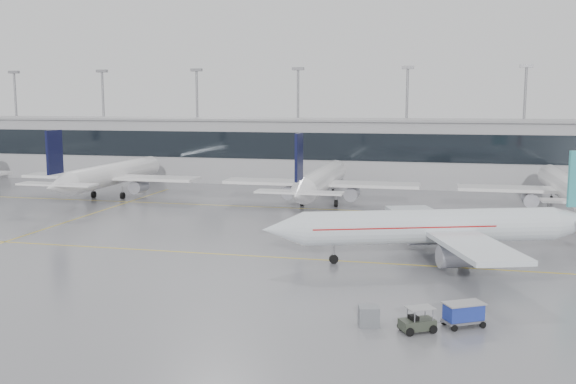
% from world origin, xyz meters
% --- Properties ---
extents(ground, '(320.00, 320.00, 0.00)m').
position_xyz_m(ground, '(0.00, 0.00, 0.00)').
color(ground, gray).
rests_on(ground, ground).
extents(taxi_line_main, '(120.00, 0.25, 0.01)m').
position_xyz_m(taxi_line_main, '(0.00, 0.00, 0.01)').
color(taxi_line_main, gold).
rests_on(taxi_line_main, ground).
extents(taxi_line_north, '(120.00, 0.25, 0.01)m').
position_xyz_m(taxi_line_north, '(0.00, 30.00, 0.01)').
color(taxi_line_north, gold).
rests_on(taxi_line_north, ground).
extents(taxi_line_cross, '(0.25, 60.00, 0.01)m').
position_xyz_m(taxi_line_cross, '(-30.00, 15.00, 0.01)').
color(taxi_line_cross, gold).
rests_on(taxi_line_cross, ground).
extents(terminal, '(180.00, 15.00, 12.00)m').
position_xyz_m(terminal, '(0.00, 62.00, 6.00)').
color(terminal, '#99999D').
rests_on(terminal, ground).
extents(terminal_glass, '(180.00, 0.20, 5.00)m').
position_xyz_m(terminal_glass, '(0.00, 54.45, 7.50)').
color(terminal_glass, black).
rests_on(terminal_glass, ground).
extents(terminal_roof, '(182.00, 16.00, 0.40)m').
position_xyz_m(terminal_roof, '(0.00, 62.00, 12.20)').
color(terminal_roof, gray).
rests_on(terminal_roof, ground).
extents(light_masts, '(156.40, 1.00, 22.60)m').
position_xyz_m(light_masts, '(0.00, 68.00, 13.34)').
color(light_masts, gray).
rests_on(light_masts, ground).
extents(air_canada_jet, '(34.11, 27.54, 10.85)m').
position_xyz_m(air_canada_jet, '(18.01, 2.44, 3.42)').
color(air_canada_jet, silver).
rests_on(air_canada_jet, ground).
extents(parked_jet_b, '(29.64, 36.96, 11.72)m').
position_xyz_m(parked_jet_b, '(-35.00, 33.69, 3.71)').
color(parked_jet_b, white).
rests_on(parked_jet_b, ground).
extents(parked_jet_c, '(29.64, 36.96, 11.72)m').
position_xyz_m(parked_jet_c, '(-0.00, 33.69, 3.71)').
color(parked_jet_c, white).
rests_on(parked_jet_c, ground).
extents(parked_jet_d, '(29.64, 36.96, 11.72)m').
position_xyz_m(parked_jet_d, '(35.00, 33.69, 3.71)').
color(parked_jet_d, white).
rests_on(parked_jet_d, ground).
extents(baggage_tug, '(3.44, 2.44, 1.71)m').
position_xyz_m(baggage_tug, '(16.23, -18.38, 0.60)').
color(baggage_tug, '#33392E').
rests_on(baggage_tug, ground).
extents(baggage_cart, '(3.17, 2.71, 1.73)m').
position_xyz_m(baggage_cart, '(19.35, -16.59, 1.01)').
color(baggage_cart, gray).
rests_on(baggage_cart, ground).
extents(gse_unit, '(1.68, 1.61, 1.42)m').
position_xyz_m(gse_unit, '(12.85, -17.95, 0.71)').
color(gse_unit, slate).
rests_on(gse_unit, ground).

